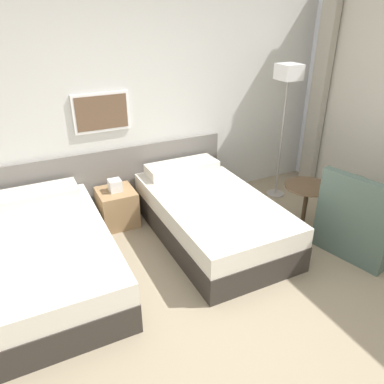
{
  "coord_description": "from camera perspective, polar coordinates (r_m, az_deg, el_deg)",
  "views": [
    {
      "loc": [
        -1.41,
        -1.92,
        2.37
      ],
      "look_at": [
        0.12,
        1.17,
        0.64
      ],
      "focal_mm": 35.0,
      "sensor_mm": 36.0,
      "label": 1
    }
  ],
  "objects": [
    {
      "name": "armchair",
      "position": [
        4.4,
        24.89,
        -4.35
      ],
      "size": [
        0.97,
        0.92,
        0.91
      ],
      "rotation": [
        0.0,
        0.0,
        1.8
      ],
      "color": "#4C6056",
      "rests_on": "ground_plane"
    },
    {
      "name": "side_table",
      "position": [
        4.38,
        16.95,
        -1.1
      ],
      "size": [
        0.5,
        0.5,
        0.59
      ],
      "color": "brown",
      "rests_on": "ground_plane"
    },
    {
      "name": "bed_near_window",
      "position": [
        4.21,
        2.8,
        -3.57
      ],
      "size": [
        1.11,
        1.99,
        0.62
      ],
      "color": "#332D28",
      "rests_on": "ground_plane"
    },
    {
      "name": "bed_near_door",
      "position": [
        3.81,
        -21.01,
        -9.18
      ],
      "size": [
        1.11,
        1.99,
        0.62
      ],
      "color": "#332D28",
      "rests_on": "ground_plane"
    },
    {
      "name": "wall_headboard",
      "position": [
        4.56,
        -8.18,
        12.7
      ],
      "size": [
        10.0,
        0.1,
        2.7
      ],
      "color": "silver",
      "rests_on": "ground_plane"
    },
    {
      "name": "ground_plane",
      "position": [
        3.36,
        7.4,
        -18.53
      ],
      "size": [
        16.0,
        16.0,
        0.0
      ],
      "primitive_type": "plane",
      "color": "gray"
    },
    {
      "name": "floor_lamp",
      "position": [
        4.89,
        14.33,
        15.37
      ],
      "size": [
        0.26,
        0.26,
        1.74
      ],
      "color": "#9E9993",
      "rests_on": "ground_plane"
    },
    {
      "name": "nightstand",
      "position": [
        4.53,
        -11.33,
        -2.18
      ],
      "size": [
        0.42,
        0.44,
        0.58
      ],
      "color": "#9E7A51",
      "rests_on": "ground_plane"
    }
  ]
}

